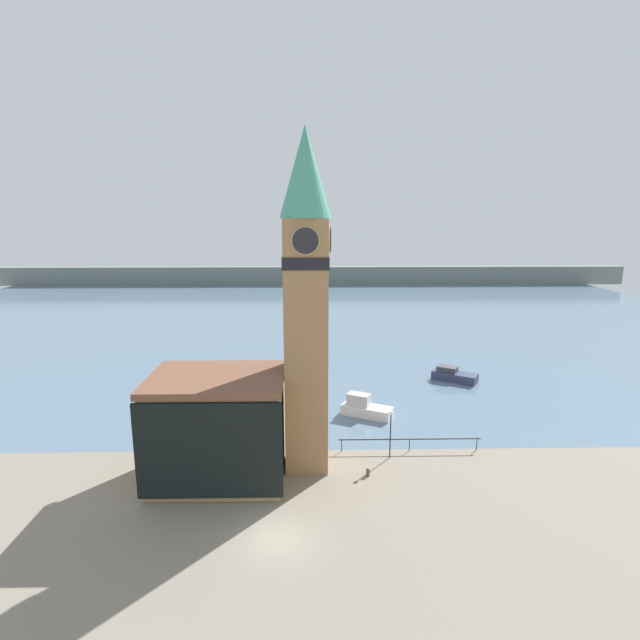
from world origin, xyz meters
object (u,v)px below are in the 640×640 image
(boat_far, at_px, (454,375))
(pier_building, at_px, (218,427))
(lamp_post, at_px, (391,426))
(boat_near, at_px, (365,408))
(mooring_bollard_near, at_px, (368,472))
(clock_tower, at_px, (306,296))

(boat_far, bearing_deg, pier_building, -105.82)
(lamp_post, bearing_deg, boat_near, 97.20)
(pier_building, bearing_deg, boat_near, 42.79)
(boat_near, distance_m, mooring_bollard_near, 11.71)
(boat_near, relative_size, boat_far, 0.96)
(pier_building, distance_m, boat_far, 32.72)
(mooring_bollard_near, bearing_deg, clock_tower, 159.02)
(boat_far, xyz_separation_m, lamp_post, (-10.72, -19.13, 2.20))
(clock_tower, height_order, mooring_bollard_near, clock_tower)
(clock_tower, xyz_separation_m, lamp_post, (6.82, 1.07, -10.90))
(clock_tower, relative_size, boat_near, 4.89)
(boat_far, relative_size, mooring_bollard_near, 8.67)
(clock_tower, relative_size, boat_far, 4.71)
(clock_tower, distance_m, boat_near, 17.25)
(clock_tower, distance_m, pier_building, 11.86)
(pier_building, distance_m, lamp_post, 13.77)
(pier_building, xyz_separation_m, boat_near, (12.35, 11.43, -3.26))
(clock_tower, bearing_deg, boat_near, 59.91)
(clock_tower, relative_size, mooring_bollard_near, 40.78)
(boat_far, bearing_deg, clock_tower, -98.80)
(boat_far, distance_m, mooring_bollard_near, 25.48)
(clock_tower, xyz_separation_m, pier_building, (-6.64, -1.58, -9.70))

